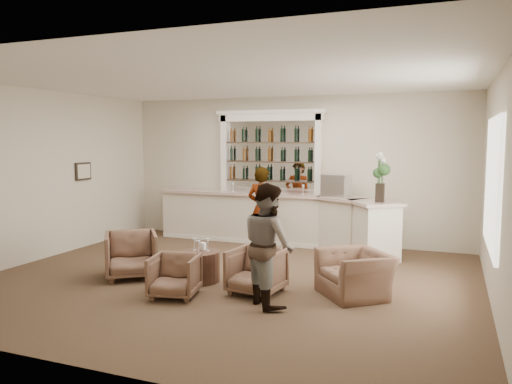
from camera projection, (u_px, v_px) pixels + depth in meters
ground at (228, 279)px, 8.33m from camera, size 8.00×8.00×0.00m
room_shell at (253, 139)px, 8.69m from camera, size 8.04×7.02×3.32m
bar_counter at (277, 219)px, 11.10m from camera, size 5.72×1.80×1.14m
back_bar_alcove at (270, 153)px, 11.46m from camera, size 2.64×0.25×3.00m
cocktail_table at (200, 266)px, 8.21m from camera, size 0.65×0.65×0.50m
sommelier at (262, 209)px, 10.34m from camera, size 0.69×0.50×1.77m
guest at (268, 244)px, 6.99m from camera, size 1.06×1.06×1.73m
armchair_left at (131, 255)px, 8.43m from camera, size 1.18×1.18×0.78m
armchair_center at (175, 276)px, 7.39m from camera, size 0.81×0.82×0.63m
armchair_right at (256, 271)px, 7.55m from camera, size 0.83×0.85×0.69m
armchair_far at (355, 274)px, 7.43m from camera, size 1.34×1.36×0.67m
espresso_machine at (336, 185)px, 10.45m from camera, size 0.60×0.53×0.46m
flower_vase at (380, 174)px, 9.49m from camera, size 0.25×0.25×0.94m
wine_glass_bar_left at (233, 187)px, 11.51m from camera, size 0.07×0.07×0.21m
wine_glass_bar_right at (303, 189)px, 10.89m from camera, size 0.07×0.07×0.21m
wine_glass_tbl_a at (194, 244)px, 8.24m from camera, size 0.07×0.07×0.21m
wine_glass_tbl_b at (208, 245)px, 8.21m from camera, size 0.07×0.07×0.21m
wine_glass_tbl_c at (198, 247)px, 8.03m from camera, size 0.07×0.07×0.21m
napkin_holder at (203, 246)px, 8.31m from camera, size 0.08×0.08×0.12m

